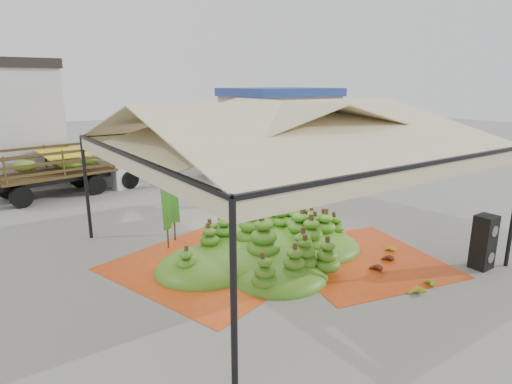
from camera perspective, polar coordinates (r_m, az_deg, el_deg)
ground at (r=11.80m, az=3.39°, el=-7.77°), size 90.00×90.00×0.00m
canopy_tent at (r=10.99m, az=3.65°, el=8.37°), size 8.10×8.10×4.00m
building_tan at (r=27.43m, az=3.14°, el=9.45°), size 6.30×5.30×4.10m
tarp_left at (r=11.10m, az=-5.16°, el=-9.25°), size 5.66×5.52×0.01m
tarp_right at (r=11.55m, az=13.55°, el=-8.66°), size 4.53×4.67×0.01m
banana_heap at (r=11.02m, az=1.77°, el=-5.90°), size 7.30×6.77×1.26m
hand_yellow_a at (r=12.16m, az=17.30°, el=-7.25°), size 0.44×0.37×0.19m
hand_yellow_b at (r=10.02m, az=20.76°, el=-12.30°), size 0.61×0.58×0.21m
hand_red_a at (r=10.86m, az=15.53°, el=-9.70°), size 0.50×0.42×0.22m
hand_red_b at (r=11.51m, az=17.08°, el=-8.45°), size 0.52×0.45×0.21m
hand_green at (r=10.54m, az=21.79°, el=-11.07°), size 0.57×0.54×0.20m
hanging_bunches at (r=11.21m, az=6.75°, el=4.91°), size 1.74×0.24×0.20m
speaker_stack at (r=11.87m, az=28.09°, el=-5.90°), size 0.49×0.43×1.35m
banana_leaves at (r=12.27m, az=-10.79°, el=-7.13°), size 0.96×1.36×3.70m
vendor at (r=15.74m, az=-4.74°, el=0.80°), size 0.60×0.44×1.51m
truck_left at (r=19.14m, az=-22.49°, el=3.65°), size 6.06×2.85×2.00m
truck_right at (r=21.71m, az=2.21°, el=6.62°), size 7.25×2.93×2.44m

